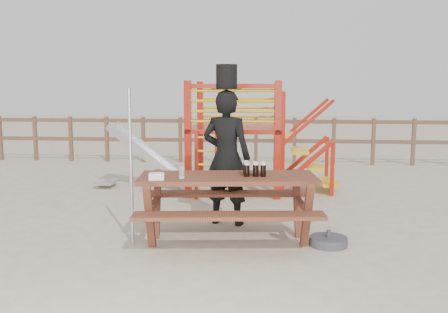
# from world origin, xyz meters

# --- Properties ---
(ground) EXTENTS (60.00, 60.00, 0.00)m
(ground) POSITION_xyz_m (0.00, 0.00, 0.00)
(ground) COLOR #C3B698
(ground) RESTS_ON ground
(back_fence) EXTENTS (15.09, 0.09, 1.20)m
(back_fence) POSITION_xyz_m (0.00, 7.00, 0.74)
(back_fence) COLOR brown
(back_fence) RESTS_ON ground
(playground_fort) EXTENTS (4.71, 1.84, 2.10)m
(playground_fort) POSITION_xyz_m (0.12, 3.58, 1.07)
(playground_fort) COLOR #A91C0B
(playground_fort) RESTS_ON ground
(picnic_table) EXTENTS (2.39, 1.77, 0.87)m
(picnic_table) POSITION_xyz_m (0.33, 0.23, 0.55)
(picnic_table) COLOR brown
(picnic_table) RESTS_ON ground
(man_with_hat) EXTENTS (0.80, 0.63, 2.30)m
(man_with_hat) POSITION_xyz_m (0.24, 1.10, 1.03)
(man_with_hat) COLOR black
(man_with_hat) RESTS_ON ground
(metal_pole) EXTENTS (0.04, 0.04, 1.97)m
(metal_pole) POSITION_xyz_m (-0.87, 0.05, 0.98)
(metal_pole) COLOR #B2B2B7
(metal_pole) RESTS_ON ground
(parasol_base) EXTENTS (0.48, 0.48, 0.20)m
(parasol_base) POSITION_xyz_m (1.61, 0.19, 0.06)
(parasol_base) COLOR #3B3B40
(parasol_base) RESTS_ON ground
(paper_bag) EXTENTS (0.20, 0.17, 0.08)m
(paper_bag) POSITION_xyz_m (-0.51, -0.11, 0.91)
(paper_bag) COLOR white
(paper_bag) RESTS_ON picnic_table
(stout_pints) EXTENTS (0.30, 0.28, 0.17)m
(stout_pints) POSITION_xyz_m (0.66, 0.28, 0.95)
(stout_pints) COLOR black
(stout_pints) RESTS_ON picnic_table
(empty_glasses) EXTENTS (0.07, 0.07, 0.15)m
(empty_glasses) POSITION_xyz_m (-0.22, -0.00, 0.94)
(empty_glasses) COLOR silver
(empty_glasses) RESTS_ON picnic_table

